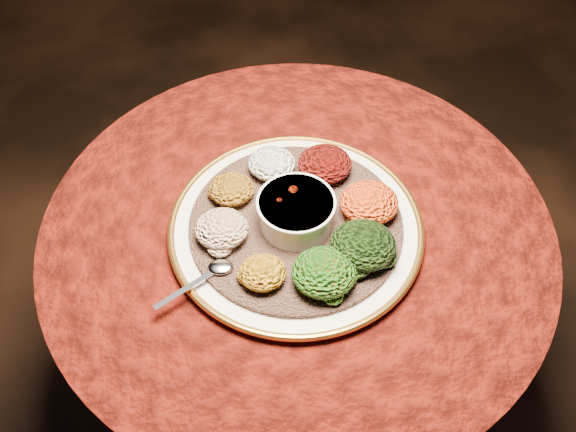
{
  "coord_description": "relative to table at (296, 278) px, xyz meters",
  "views": [
    {
      "loc": [
        -0.05,
        -0.74,
        1.68
      ],
      "look_at": [
        -0.02,
        -0.0,
        0.76
      ],
      "focal_mm": 40.0,
      "sensor_mm": 36.0,
      "label": 1
    }
  ],
  "objects": [
    {
      "name": "portion_gomen",
      "position": [
        0.11,
        -0.09,
        0.24
      ],
      "size": [
        0.11,
        0.11,
        0.06
      ],
      "primitive_type": "ellipsoid",
      "color": "black",
      "rests_on": "injera"
    },
    {
      "name": "portion_kik",
      "position": [
        -0.07,
        -0.14,
        0.23
      ],
      "size": [
        0.08,
        0.08,
        0.04
      ],
      "primitive_type": "ellipsoid",
      "color": "#B4790F",
      "rests_on": "injera"
    },
    {
      "name": "injera",
      "position": [
        -0.0,
        -0.02,
        0.2
      ],
      "size": [
        0.41,
        0.41,
        0.01
      ],
      "primitive_type": "cylinder",
      "rotation": [
        0.0,
        0.0,
        0.06
      ],
      "color": "brown",
      "rests_on": "platter"
    },
    {
      "name": "portion_mixveg",
      "position": [
        0.04,
        -0.15,
        0.23
      ],
      "size": [
        0.11,
        0.1,
        0.05
      ],
      "primitive_type": "ellipsoid",
      "color": "#9E330A",
      "rests_on": "injera"
    },
    {
      "name": "table",
      "position": [
        0.0,
        0.0,
        0.0
      ],
      "size": [
        0.96,
        0.96,
        0.73
      ],
      "color": "black",
      "rests_on": "ground"
    },
    {
      "name": "spoon",
      "position": [
        -0.15,
        -0.12,
        0.21
      ],
      "size": [
        0.13,
        0.1,
        0.01
      ],
      "rotation": [
        0.0,
        0.0,
        -2.52
      ],
      "color": "silver",
      "rests_on": "injera"
    },
    {
      "name": "portion_kitfo",
      "position": [
        0.06,
        0.1,
        0.23
      ],
      "size": [
        0.1,
        0.1,
        0.05
      ],
      "primitive_type": "ellipsoid",
      "color": "black",
      "rests_on": "injera"
    },
    {
      "name": "portion_tikil",
      "position": [
        0.13,
        0.0,
        0.23
      ],
      "size": [
        0.11,
        0.1,
        0.05
      ],
      "primitive_type": "ellipsoid",
      "color": "#C17010",
      "rests_on": "injera"
    },
    {
      "name": "platter",
      "position": [
        -0.0,
        -0.02,
        0.19
      ],
      "size": [
        0.59,
        0.59,
        0.02
      ],
      "rotation": [
        0.0,
        0.0,
        0.39
      ],
      "color": "silver",
      "rests_on": "table"
    },
    {
      "name": "portion_timatim",
      "position": [
        -0.14,
        -0.04,
        0.23
      ],
      "size": [
        0.1,
        0.09,
        0.05
      ],
      "primitive_type": "ellipsoid",
      "color": "maroon",
      "rests_on": "injera"
    },
    {
      "name": "stew_bowl",
      "position": [
        -0.0,
        -0.02,
        0.24
      ],
      "size": [
        0.14,
        0.14,
        0.06
      ],
      "color": "silver",
      "rests_on": "injera"
    },
    {
      "name": "portion_shiro",
      "position": [
        -0.12,
        0.05,
        0.23
      ],
      "size": [
        0.09,
        0.08,
        0.04
      ],
      "primitive_type": "ellipsoid",
      "color": "brown",
      "rests_on": "injera"
    },
    {
      "name": "portion_ayib",
      "position": [
        -0.04,
        0.11,
        0.23
      ],
      "size": [
        0.09,
        0.09,
        0.04
      ],
      "primitive_type": "ellipsoid",
      "color": "white",
      "rests_on": "injera"
    }
  ]
}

